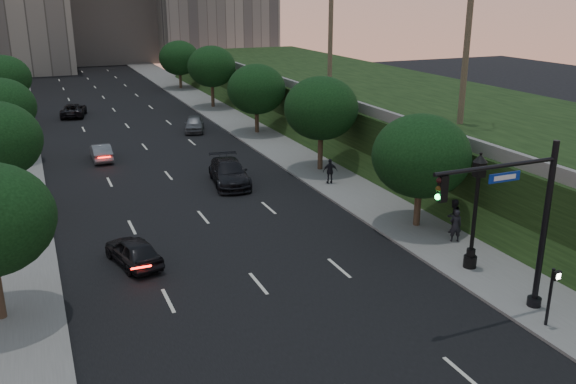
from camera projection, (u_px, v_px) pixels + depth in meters
name	position (u px, v px, depth m)	size (l,w,h in m)	color
ground	(306.00, 341.00, 22.41)	(160.00, 160.00, 0.00)	black
road_surface	(149.00, 152.00, 48.62)	(16.00, 140.00, 0.02)	black
sidewalk_right	(269.00, 140.00, 52.42)	(4.50, 140.00, 0.15)	slate
sidewalk_left	(9.00, 165.00, 44.79)	(4.50, 140.00, 0.15)	slate
embankment	(399.00, 112.00, 54.44)	(18.00, 90.00, 4.00)	black
parapet_wall	(313.00, 91.00, 50.54)	(0.35, 90.00, 0.70)	slate
tree_right_a	(421.00, 156.00, 31.98)	(5.20, 5.20, 6.24)	#38281C
tree_right_b	(321.00, 108.00, 42.31)	(5.20, 5.20, 6.74)	#38281C
tree_right_c	(256.00, 89.00, 53.82)	(5.20, 5.20, 6.24)	#38281C
tree_right_d	(212.00, 67.00, 65.90)	(5.20, 5.20, 6.74)	#38281C
tree_right_e	(179.00, 58.00, 79.16)	(5.20, 5.20, 6.24)	#38281C
tree_left_c	(1.00, 107.00, 44.35)	(5.00, 5.00, 6.34)	#38281C
tree_left_d	(3.00, 78.00, 56.47)	(5.00, 5.00, 6.71)	#38281C
traffic_signal_mast	(523.00, 228.00, 23.14)	(5.68, 0.56, 7.00)	black
street_lamp	(475.00, 217.00, 27.31)	(0.64, 0.64, 5.62)	black
pedestrian_signal	(552.00, 292.00, 22.73)	(0.30, 0.33, 2.50)	black
sedan_near_left	(133.00, 251.00, 28.51)	(1.60, 3.97, 1.35)	black
sedan_mid_left	(101.00, 152.00, 46.22)	(1.36, 3.91, 1.29)	slate
sedan_far_left	(74.00, 110.00, 62.48)	(2.22, 4.82, 1.34)	black
sedan_near_right	(229.00, 173.00, 40.41)	(2.24, 5.52, 1.60)	black
sedan_far_right	(194.00, 124.00, 55.81)	(1.70, 4.22, 1.44)	#575B5F
pedestrian_a	(455.00, 226.00, 30.74)	(0.62, 0.40, 1.69)	black
pedestrian_b	(453.00, 216.00, 31.91)	(0.88, 0.69, 1.82)	black
pedestrian_c	(330.00, 171.00, 40.10)	(0.98, 0.41, 1.67)	black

